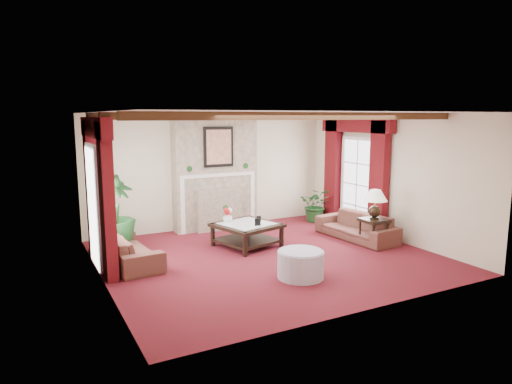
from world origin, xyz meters
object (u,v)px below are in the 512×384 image
potted_palm (113,230)px  ottoman (301,265)px  coffee_table (247,235)px  side_table (374,232)px  sofa_right (356,222)px  sofa_left (128,243)px

potted_palm → ottoman: size_ratio=2.32×
coffee_table → side_table: side_table is taller
sofa_right → sofa_left: bearing=-102.1°
sofa_left → coffee_table: (2.39, -0.01, -0.13)m
sofa_left → coffee_table: 2.39m
potted_palm → ottoman: bearing=-49.5°
side_table → ottoman: bearing=-159.7°
sofa_right → ottoman: (-2.40, -1.48, -0.15)m
sofa_right → coffee_table: size_ratio=1.69×
coffee_table → potted_palm: bearing=146.6°
sofa_right → coffee_table: bearing=-109.0°
sofa_left → ottoman: (2.34, -2.09, -0.14)m
sofa_left → sofa_right: size_ratio=0.99×
coffee_table → ottoman: size_ratio=1.49×
sofa_left → coffee_table: size_ratio=1.67×
sofa_left → coffee_table: bearing=-94.9°
sofa_right → ottoman: sofa_right is taller
sofa_left → potted_palm: bearing=4.6°
side_table → potted_palm: bearing=157.2°
sofa_right → ottoman: 2.82m
potted_palm → sofa_left: bearing=-80.9°
potted_palm → ottoman: potted_palm is taller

